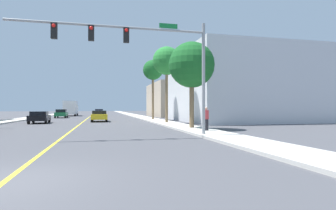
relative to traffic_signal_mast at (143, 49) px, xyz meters
name	(u,v)px	position (x,y,z in m)	size (l,w,h in m)	color
ground	(88,118)	(-4.53, 33.35, -5.12)	(192.00, 192.00, 0.00)	#47474C
sidewalk_left	(30,118)	(-13.61, 33.35, -5.05)	(2.52, 168.00, 0.15)	beige
sidewalk_right	(141,117)	(4.56, 33.35, -5.05)	(2.52, 168.00, 0.15)	beige
lane_marking_center	(88,118)	(-4.53, 33.35, -5.12)	(0.16, 144.00, 0.01)	yellow
building_right_near	(237,87)	(15.35, 18.04, -0.64)	(15.45, 17.29, 8.97)	silver
building_right_far	(179,100)	(13.09, 38.77, -1.81)	(10.94, 15.76, 6.62)	tan
traffic_signal_mast	(143,49)	(0.00, 0.00, 0.00)	(11.06, 0.36, 6.70)	gray
palm_near	(192,65)	(4.70, 5.30, 0.01)	(3.68, 3.68, 6.86)	brown
palm_mid	(167,61)	(4.58, 13.56, 1.66)	(3.09, 3.09, 8.25)	brown
palm_far	(153,71)	(4.57, 21.81, 1.72)	(2.76, 2.76, 8.18)	brown
car_blue	(99,112)	(-2.80, 43.97, -4.38)	(1.87, 3.98, 1.45)	#1E389E
car_black	(39,117)	(-9.03, 17.43, -4.42)	(2.06, 3.92, 1.33)	black
car_yellow	(99,116)	(-2.59, 19.92, -4.40)	(1.95, 4.48, 1.37)	gold
car_green	(61,113)	(-8.99, 34.41, -4.37)	(1.86, 4.29, 1.46)	#196638
delivery_truck	(71,108)	(-8.66, 46.15, -3.46)	(2.41, 7.88, 3.12)	silver
pedestrian	(206,119)	(4.78, 2.36, -4.17)	(0.38, 0.38, 1.63)	black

